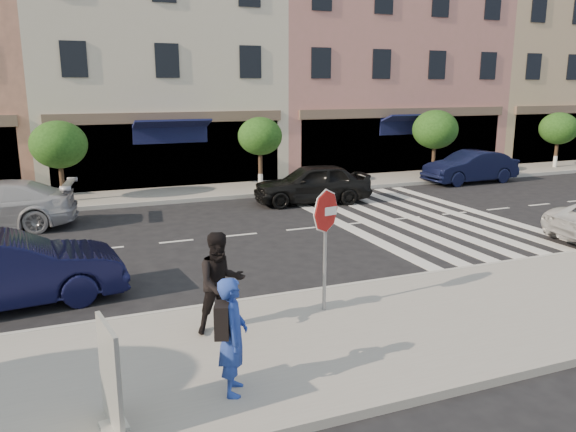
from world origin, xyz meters
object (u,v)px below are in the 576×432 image
object	(u,v)px
car_far_mid	(312,183)
poster_board	(111,378)
stop_sign	(326,223)
car_far_right	(470,167)
photographer	(233,336)
car_near_mid	(2,271)
walker	(221,283)

from	to	relation	value
car_far_mid	poster_board	bearing A→B (deg)	-26.86
stop_sign	car_far_right	world-z (taller)	stop_sign
photographer	poster_board	size ratio (longest dim) A/B	1.20
poster_board	car_far_right	world-z (taller)	poster_board
car_near_mid	walker	bearing A→B (deg)	-135.71
car_far_mid	car_near_mid	bearing A→B (deg)	-47.47
poster_board	car_near_mid	world-z (taller)	poster_board
walker	car_far_right	bearing A→B (deg)	34.74
photographer	poster_board	world-z (taller)	photographer
photographer	car_far_right	size ratio (longest dim) A/B	0.38
walker	car_near_mid	xyz separation A→B (m)	(-3.76, 3.13, -0.28)
car_near_mid	car_far_mid	xyz separation A→B (m)	(10.25, 7.30, -0.01)
stop_sign	walker	xyz separation A→B (m)	(-2.14, -0.21, -0.85)
walker	car_far_mid	world-z (taller)	walker
walker	car_far_right	xyz separation A→B (m)	(15.34, 11.93, -0.32)
car_near_mid	car_far_mid	size ratio (longest dim) A/B	1.05
poster_board	car_far_mid	bearing A→B (deg)	47.02
walker	car_near_mid	bearing A→B (deg)	137.12
poster_board	car_near_mid	size ratio (longest dim) A/B	0.30
car_far_right	car_near_mid	bearing A→B (deg)	-66.84
car_far_mid	photographer	bearing A→B (deg)	-21.79
photographer	car_near_mid	bearing A→B (deg)	53.35
stop_sign	car_far_mid	bearing A→B (deg)	56.77
stop_sign	photographer	world-z (taller)	stop_sign
photographer	car_near_mid	xyz separation A→B (m)	(-3.37, 5.18, -0.23)
walker	car_far_right	size ratio (longest dim) A/B	0.40
stop_sign	car_far_mid	world-z (taller)	stop_sign
photographer	car_near_mid	world-z (taller)	photographer
poster_board	car_far_right	size ratio (longest dim) A/B	0.32
photographer	walker	distance (m)	2.09
walker	poster_board	bearing A→B (deg)	-135.04
poster_board	car_far_right	xyz separation A→B (m)	(17.42, 14.24, -0.10)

